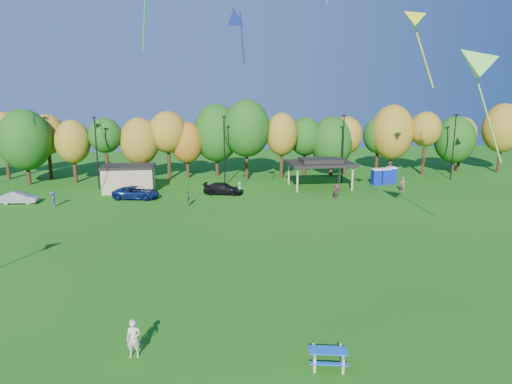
{
  "coord_description": "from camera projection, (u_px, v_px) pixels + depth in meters",
  "views": [
    {
      "loc": [
        -2.16,
        -19.03,
        11.81
      ],
      "look_at": [
        1.36,
        6.0,
        6.37
      ],
      "focal_mm": 32.0,
      "sensor_mm": 36.0,
      "label": 1
    }
  ],
  "objects": [
    {
      "name": "porta_potties",
      "position": [
        384.0,
        176.0,
        60.95
      ],
      "size": [
        3.75,
        2.24,
        2.18
      ],
      "color": "#0B1E9B",
      "rests_on": "ground"
    },
    {
      "name": "far_person_3",
      "position": [
        53.0,
        199.0,
        48.62
      ],
      "size": [
        0.75,
        1.15,
        1.69
      ],
      "primitive_type": "imported",
      "rotation": [
        0.0,
        0.0,
        4.83
      ],
      "color": "#444190",
      "rests_on": "ground"
    },
    {
      "name": "far_person_5",
      "position": [
        188.0,
        198.0,
        48.86
      ],
      "size": [
        0.46,
        1.03,
        1.74
      ],
      "primitive_type": "imported",
      "rotation": [
        0.0,
        0.0,
        4.75
      ],
      "color": "#4A7145",
      "rests_on": "ground"
    },
    {
      "name": "far_person_2",
      "position": [
        240.0,
        189.0,
        54.3
      ],
      "size": [
        0.73,
        0.9,
        1.58
      ],
      "primitive_type": "imported",
      "rotation": [
        0.0,
        0.0,
        1.23
      ],
      "color": "gray",
      "rests_on": "ground"
    },
    {
      "name": "lamp_posts",
      "position": [
        224.0,
        148.0,
        59.16
      ],
      "size": [
        64.5,
        0.25,
        9.09
      ],
      "color": "black",
      "rests_on": "ground"
    },
    {
      "name": "car_c",
      "position": [
        136.0,
        193.0,
        52.36
      ],
      "size": [
        5.6,
        3.44,
        1.45
      ],
      "primitive_type": "imported",
      "rotation": [
        0.0,
        0.0,
        1.36
      ],
      "color": "navy",
      "rests_on": "ground"
    },
    {
      "name": "far_person_4",
      "position": [
        403.0,
        184.0,
        56.14
      ],
      "size": [
        0.7,
        0.8,
        1.85
      ],
      "primitive_type": "imported",
      "rotation": [
        0.0,
        0.0,
        5.19
      ],
      "color": "#9A4858",
      "rests_on": "ground"
    },
    {
      "name": "picnic_table",
      "position": [
        328.0,
        356.0,
        20.23
      ],
      "size": [
        1.95,
        1.73,
        0.73
      ],
      "rotation": [
        0.0,
        0.0,
        -0.22
      ],
      "color": "tan",
      "rests_on": "ground"
    },
    {
      "name": "kite_4",
      "position": [
        412.0,
        18.0,
        30.41
      ],
      "size": [
        3.3,
        2.15,
        5.55
      ],
      "color": "#CAD316"
    },
    {
      "name": "car_b",
      "position": [
        19.0,
        198.0,
        50.12
      ],
      "size": [
        4.01,
        1.58,
        1.3
      ],
      "primitive_type": "imported",
      "rotation": [
        0.0,
        0.0,
        1.52
      ],
      "color": "#A3A3A8",
      "rests_on": "ground"
    },
    {
      "name": "kite_0",
      "position": [
        235.0,
        15.0,
        34.93
      ],
      "size": [
        2.07,
        3.03,
        4.69
      ],
      "color": "navy"
    },
    {
      "name": "pavilion",
      "position": [
        320.0,
        163.0,
        58.25
      ],
      "size": [
        8.2,
        6.2,
        3.77
      ],
      "color": "tan",
      "rests_on": "ground"
    },
    {
      "name": "kite_1",
      "position": [
        473.0,
        60.0,
        27.75
      ],
      "size": [
        4.81,
        3.21,
        7.91
      ],
      "color": "#71D149"
    },
    {
      "name": "far_person_0",
      "position": [
        336.0,
        191.0,
        52.42
      ],
      "size": [
        1.54,
        1.48,
        1.75
      ],
      "primitive_type": "imported",
      "rotation": [
        0.0,
        0.0,
        0.75
      ],
      "color": "#85374E",
      "rests_on": "ground"
    },
    {
      "name": "tree_line",
      "position": [
        200.0,
        137.0,
        63.87
      ],
      "size": [
        93.57,
        10.55,
        11.15
      ],
      "color": "black",
      "rests_on": "ground"
    },
    {
      "name": "ground",
      "position": [
        245.0,
        353.0,
        21.2
      ],
      "size": [
        160.0,
        160.0,
        0.0
      ],
      "primitive_type": "plane",
      "color": "#19600F",
      "rests_on": "ground"
    },
    {
      "name": "utility_building",
      "position": [
        129.0,
        178.0,
        56.28
      ],
      "size": [
        6.3,
        4.3,
        3.25
      ],
      "color": "tan",
      "rests_on": "ground"
    },
    {
      "name": "car_a",
      "position": [
        17.0,
        197.0,
        50.46
      ],
      "size": [
        3.8,
        1.54,
        1.29
      ],
      "primitive_type": "imported",
      "rotation": [
        0.0,
        0.0,
        1.57
      ],
      "color": "silver",
      "rests_on": "ground"
    },
    {
      "name": "car_d",
      "position": [
        223.0,
        189.0,
        54.74
      ],
      "size": [
        5.08,
        3.17,
        1.37
      ],
      "primitive_type": "imported",
      "rotation": [
        0.0,
        0.0,
        1.29
      ],
      "color": "black",
      "rests_on": "ground"
    },
    {
      "name": "kite_flyer",
      "position": [
        134.0,
        339.0,
        20.77
      ],
      "size": [
        0.67,
        0.45,
        1.8
      ],
      "primitive_type": "imported",
      "rotation": [
        0.0,
        0.0,
        -0.04
      ],
      "color": "beige",
      "rests_on": "ground"
    }
  ]
}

